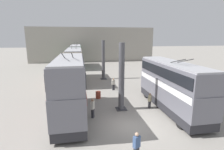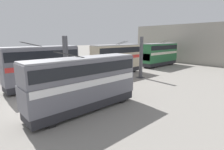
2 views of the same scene
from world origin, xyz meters
TOP-DOWN VIEW (x-y plane):
  - ground_plane at (0.00, 0.00)m, footprint 240.00×240.00m
  - depot_back_wall at (38.40, 0.00)m, footprint 0.50×36.00m
  - support_column_near at (3.54, 0.00)m, footprint 1.01×1.01m
  - support_column_far at (16.82, 0.00)m, footprint 1.01×1.01m
  - bus_left_near at (2.65, -4.81)m, footprint 10.35×2.54m
  - bus_right_near at (2.79, 4.81)m, footprint 9.28×2.54m
  - bus_right_mid at (16.02, 4.81)m, footprint 10.10×2.54m
  - bus_right_far at (30.10, 4.81)m, footprint 11.20×2.54m
  - person_by_right_row at (2.13, 2.95)m, footprint 0.48×0.40m
  - person_by_left_row at (3.36, -2.94)m, footprint 0.48×0.45m
  - person_aisle_midway at (10.10, -0.46)m, footprint 0.27×0.44m
  - oil_drum at (7.20, 1.93)m, footprint 0.62×0.62m

SIDE VIEW (x-z plane):
  - ground_plane at x=0.00m, z-range 0.00..0.00m
  - oil_drum at x=7.20m, z-range 0.00..0.82m
  - person_by_left_row at x=3.36m, z-range 0.04..1.61m
  - person_aisle_midway at x=10.10m, z-range 0.04..1.68m
  - person_by_right_row at x=2.13m, z-range 0.06..1.87m
  - bus_left_near at x=2.65m, z-range 0.02..5.42m
  - bus_right_far at x=30.10m, z-range 0.06..5.92m
  - bus_right_mid at x=16.02m, z-range 0.06..5.95m
  - bus_right_near at x=2.79m, z-range 0.04..6.03m
  - support_column_near at x=3.54m, z-range -0.12..6.50m
  - support_column_far at x=16.82m, z-range -0.12..6.50m
  - depot_back_wall at x=38.40m, z-range 0.00..9.88m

